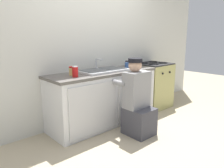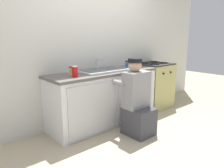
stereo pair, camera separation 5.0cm
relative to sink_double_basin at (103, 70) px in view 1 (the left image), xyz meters
The scene contains 12 objects.
ground_plane 0.93m from the sink_double_basin, 90.00° to the right, with size 12.00×12.00×0.00m, color tan.
back_wall 0.51m from the sink_double_basin, 90.00° to the left, with size 6.00×0.10×2.50m, color silver.
counter_cabinet 0.47m from the sink_double_basin, 90.00° to the right, with size 1.83×0.62×0.82m.
countertop 0.04m from the sink_double_basin, 90.00° to the right, with size 1.87×0.62×0.04m, color #5B5651.
sink_double_basin is the anchor object (origin of this frame).
stove_range 1.35m from the sink_double_basin, ahead, with size 0.65×0.62×0.90m.
plumber_person 0.77m from the sink_double_basin, 80.76° to the right, with size 0.42×0.61×1.10m.
cell_phone 0.73m from the sink_double_basin, ahead, with size 0.07×0.14×0.01m.
spice_bottle_pepper 0.73m from the sink_double_basin, ahead, with size 0.04×0.04×0.10m.
coffee_mug 0.55m from the sink_double_basin, ahead, with size 0.13×0.08×0.09m.
soda_cup_red 0.61m from the sink_double_basin, 168.93° to the right, with size 0.08×0.08×0.15m.
condiment_jar 0.57m from the sink_double_basin, behind, with size 0.07×0.07×0.13m.
Camera 1 is at (-2.19, -2.32, 1.42)m, focal length 35.00 mm.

